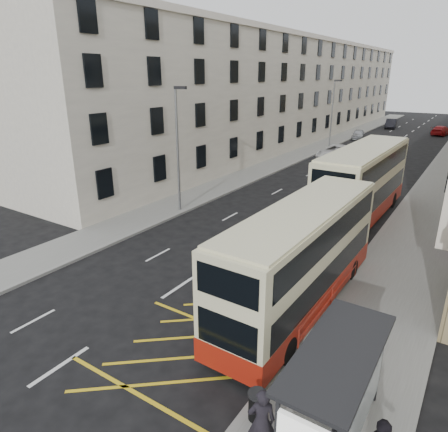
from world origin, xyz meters
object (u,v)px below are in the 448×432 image
Objects in this scene: pedestrian_near at (261,422)px; white_van at (336,152)px; street_lamp_near at (178,143)px; street_lamp_far at (333,110)px; litter_bin at (257,405)px; double_decker_rear at (363,183)px; double_decker_front at (302,257)px; bus_shelter at (338,387)px; car_silver at (358,134)px; car_red at (441,130)px; car_dark at (391,124)px; pedestrian_far at (347,339)px.

white_van is (-10.19, 36.34, -0.31)m from pedestrian_near.
street_lamp_far is (0.00, 30.00, 0.00)m from street_lamp_near.
double_decker_rear is at bearing 96.97° from litter_bin.
double_decker_front is 1.93× the size of white_van.
white_van is at bearing 108.18° from bus_shelter.
street_lamp_far is at bearing 114.11° from double_decker_rear.
pedestrian_near reaches higher than car_silver.
street_lamp_far is at bearing 106.65° from litter_bin.
white_van reaches higher than car_silver.
bus_shelter reaches higher than car_red.
street_lamp_near is at bearing -99.88° from car_dark.
street_lamp_near is 18.25m from litter_bin.
car_silver is at bearing -102.24° from car_dark.
car_silver is (-9.39, 33.56, -1.69)m from double_decker_rear.
street_lamp_near reaches higher than car_red.
double_decker_rear reaches higher than car_dark.
double_decker_rear is at bearing -84.87° from car_silver.
double_decker_rear is 2.49× the size of car_dark.
car_dark is at bearing -115.41° from pedestrian_near.
pedestrian_far is 0.47× the size of car_silver.
bus_shelter is 5.01× the size of litter_bin.
car_red reaches higher than litter_bin.
pedestrian_far is at bearing 101.55° from bus_shelter.
street_lamp_far reaches higher than double_decker_front.
car_dark is (-8.88, 60.40, -1.37)m from double_decker_front.
pedestrian_near reaches higher than car_red.
street_lamp_far is 45.41m from pedestrian_near.
double_decker_front reaches higher than white_van.
double_decker_front is 2.20× the size of car_red.
bus_shelter is 0.53× the size of street_lamp_near.
white_van is at bearing 82.45° from street_lamp_near.
double_decker_front is at bearing -18.86° from pedestrian_far.
bus_shelter is at bearing 2.31° from litter_bin.
double_decker_rear is at bearing 98.74° from car_red.
double_decker_front is 12.48× the size of litter_bin.
pedestrian_near is 1.00× the size of pedestrian_far.
car_silver is (-12.86, 47.82, -0.40)m from pedestrian_far.
litter_bin is 62.01m from car_red.
street_lamp_near is 19.10m from pedestrian_near.
litter_bin is 0.46× the size of pedestrian_far.
car_dark reaches higher than car_silver.
car_dark is (-11.54, 62.99, -0.30)m from pedestrian_far.
car_red is at bearing 83.23° from white_van.
pedestrian_far is (14.01, -9.07, -3.56)m from street_lamp_near.
double_decker_rear is 6.31× the size of pedestrian_near.
car_red reaches higher than car_silver.
car_dark is at bearing 98.76° from litter_bin.
car_red is at bearing 91.66° from double_decker_front.
street_lamp_near is 0.68× the size of double_decker_rear.
car_dark is (-10.23, 66.40, 0.18)m from litter_bin.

